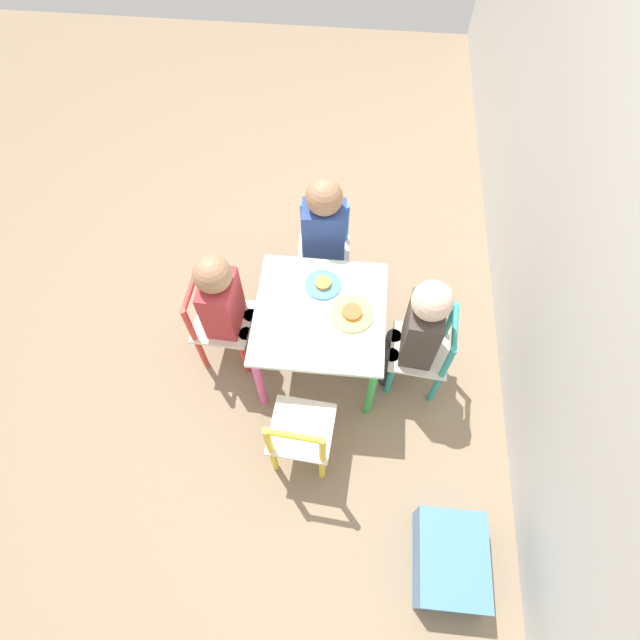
{
  "coord_description": "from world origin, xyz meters",
  "views": [
    {
      "loc": [
        1.1,
        0.1,
        2.29
      ],
      "look_at": [
        0.0,
        0.0,
        0.4
      ],
      "focal_mm": 28.0,
      "sensor_mm": 36.0,
      "label": 1
    }
  ],
  "objects_px": {
    "chair_teal": "(424,353)",
    "storage_bin": "(450,560)",
    "child_front": "(225,304)",
    "plate_back": "(352,313)",
    "kids_table": "(320,320)",
    "child_left": "(324,235)",
    "child_back": "(418,329)",
    "plate_left": "(323,284)",
    "chair_blue": "(324,254)",
    "chair_red": "(219,323)",
    "chair_yellow": "(301,436)"
  },
  "relations": [
    {
      "from": "kids_table",
      "to": "chair_yellow",
      "type": "bearing_deg",
      "value": -4.28
    },
    {
      "from": "plate_back",
      "to": "child_back",
      "type": "bearing_deg",
      "value": 82.4
    },
    {
      "from": "plate_back",
      "to": "chair_red",
      "type": "bearing_deg",
      "value": -92.15
    },
    {
      "from": "storage_bin",
      "to": "chair_red",
      "type": "bearing_deg",
      "value": -129.69
    },
    {
      "from": "chair_yellow",
      "to": "chair_red",
      "type": "bearing_deg",
      "value": -44.24
    },
    {
      "from": "chair_teal",
      "to": "plate_left",
      "type": "distance_m",
      "value": 0.56
    },
    {
      "from": "kids_table",
      "to": "storage_bin",
      "type": "relative_size",
      "value": 1.56
    },
    {
      "from": "chair_teal",
      "to": "kids_table",
      "type": "bearing_deg",
      "value": -90.0
    },
    {
      "from": "child_left",
      "to": "storage_bin",
      "type": "distance_m",
      "value": 1.49
    },
    {
      "from": "child_front",
      "to": "kids_table",
      "type": "bearing_deg",
      "value": -90.0
    },
    {
      "from": "chair_red",
      "to": "child_left",
      "type": "bearing_deg",
      "value": -46.29
    },
    {
      "from": "storage_bin",
      "to": "plate_back",
      "type": "bearing_deg",
      "value": -151.94
    },
    {
      "from": "plate_back",
      "to": "chair_teal",
      "type": "bearing_deg",
      "value": 82.83
    },
    {
      "from": "chair_yellow",
      "to": "plate_left",
      "type": "height_order",
      "value": "chair_yellow"
    },
    {
      "from": "chair_blue",
      "to": "plate_left",
      "type": "bearing_deg",
      "value": -88.81
    },
    {
      "from": "child_front",
      "to": "plate_back",
      "type": "relative_size",
      "value": 3.91
    },
    {
      "from": "kids_table",
      "to": "chair_blue",
      "type": "height_order",
      "value": "chair_blue"
    },
    {
      "from": "chair_blue",
      "to": "chair_yellow",
      "type": "xyz_separation_m",
      "value": [
        0.96,
        -0.01,
        0.0
      ]
    },
    {
      "from": "chair_yellow",
      "to": "child_back",
      "type": "height_order",
      "value": "child_back"
    },
    {
      "from": "child_left",
      "to": "child_back",
      "type": "bearing_deg",
      "value": -49.12
    },
    {
      "from": "chair_teal",
      "to": "chair_yellow",
      "type": "relative_size",
      "value": 1.0
    },
    {
      "from": "chair_blue",
      "to": "child_back",
      "type": "bearing_deg",
      "value": -52.4
    },
    {
      "from": "chair_teal",
      "to": "storage_bin",
      "type": "xyz_separation_m",
      "value": [
        0.83,
        0.12,
        -0.16
      ]
    },
    {
      "from": "chair_yellow",
      "to": "storage_bin",
      "type": "xyz_separation_m",
      "value": [
        0.4,
        0.64,
        -0.16
      ]
    },
    {
      "from": "plate_left",
      "to": "plate_back",
      "type": "bearing_deg",
      "value": 45.0
    },
    {
      "from": "child_left",
      "to": "chair_blue",
      "type": "bearing_deg",
      "value": 90.0
    },
    {
      "from": "chair_teal",
      "to": "child_left",
      "type": "distance_m",
      "value": 0.71
    },
    {
      "from": "chair_blue",
      "to": "child_back",
      "type": "xyz_separation_m",
      "value": [
        0.52,
        0.44,
        0.2
      ]
    },
    {
      "from": "chair_teal",
      "to": "child_left",
      "type": "xyz_separation_m",
      "value": [
        -0.46,
        -0.5,
        0.21
      ]
    },
    {
      "from": "plate_back",
      "to": "child_left",
      "type": "bearing_deg",
      "value": -159.36
    },
    {
      "from": "storage_bin",
      "to": "child_front",
      "type": "bearing_deg",
      "value": -131.24
    },
    {
      "from": "child_front",
      "to": "chair_teal",
      "type": "bearing_deg",
      "value": -91.27
    },
    {
      "from": "chair_red",
      "to": "chair_yellow",
      "type": "bearing_deg",
      "value": -135.76
    },
    {
      "from": "chair_red",
      "to": "plate_back",
      "type": "relative_size",
      "value": 2.77
    },
    {
      "from": "child_left",
      "to": "plate_back",
      "type": "relative_size",
      "value": 4.17
    },
    {
      "from": "chair_blue",
      "to": "child_left",
      "type": "distance_m",
      "value": 0.22
    },
    {
      "from": "chair_yellow",
      "to": "storage_bin",
      "type": "bearing_deg",
      "value": 152.45
    },
    {
      "from": "kids_table",
      "to": "child_front",
      "type": "bearing_deg",
      "value": -92.76
    },
    {
      "from": "child_back",
      "to": "child_front",
      "type": "bearing_deg",
      "value": -88.81
    },
    {
      "from": "chair_teal",
      "to": "chair_red",
      "type": "relative_size",
      "value": 1.0
    },
    {
      "from": "plate_left",
      "to": "plate_back",
      "type": "xyz_separation_m",
      "value": [
        0.14,
        0.14,
        0.0
      ]
    },
    {
      "from": "child_left",
      "to": "child_back",
      "type": "relative_size",
      "value": 1.03
    },
    {
      "from": "child_front",
      "to": "plate_back",
      "type": "distance_m",
      "value": 0.56
    },
    {
      "from": "kids_table",
      "to": "plate_left",
      "type": "bearing_deg",
      "value": 180.0
    },
    {
      "from": "kids_table",
      "to": "plate_back",
      "type": "distance_m",
      "value": 0.16
    },
    {
      "from": "kids_table",
      "to": "plate_back",
      "type": "height_order",
      "value": "plate_back"
    },
    {
      "from": "chair_blue",
      "to": "plate_left",
      "type": "distance_m",
      "value": 0.41
    },
    {
      "from": "child_back",
      "to": "plate_left",
      "type": "distance_m",
      "value": 0.45
    },
    {
      "from": "kids_table",
      "to": "child_back",
      "type": "distance_m",
      "value": 0.42
    },
    {
      "from": "chair_red",
      "to": "chair_yellow",
      "type": "xyz_separation_m",
      "value": [
        0.5,
        0.44,
        0.0
      ]
    }
  ]
}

